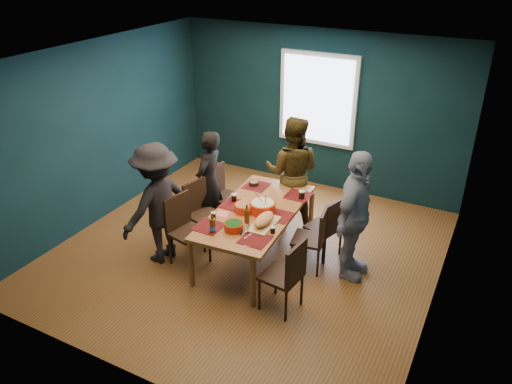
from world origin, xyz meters
TOP-DOWN VIEW (x-y plane):
  - room at (0.00, 0.27)m, footprint 5.01×5.01m
  - dining_table at (0.17, -0.10)m, footprint 1.11×2.04m
  - chair_left_far at (-0.71, 0.53)m, footprint 0.42×0.42m
  - chair_left_mid at (-0.74, -0.05)m, footprint 0.51×0.51m
  - chair_left_near at (-0.65, -0.58)m, footprint 0.52×0.52m
  - chair_right_far at (1.03, 0.39)m, footprint 0.51×0.51m
  - chair_right_mid at (0.97, 0.05)m, footprint 0.46×0.46m
  - chair_right_near at (1.00, -0.88)m, footprint 0.47×0.47m
  - person_far_left at (-0.81, 0.32)m, footprint 0.41×0.59m
  - person_back at (0.20, 1.02)m, footprint 0.96×0.82m
  - person_right at (1.43, 0.15)m, footprint 0.45×1.03m
  - person_near_left at (-0.98, -0.68)m, footprint 0.86×1.20m
  - bowl_salad at (0.05, -0.19)m, footprint 0.26×0.26m
  - bowl_dumpling at (0.27, -0.09)m, footprint 0.34×0.34m
  - bowl_herbs at (0.16, -0.66)m, footprint 0.24×0.24m
  - cutting_board at (0.44, -0.38)m, footprint 0.30×0.62m
  - small_bowl at (-0.19, 0.55)m, footprint 0.14×0.14m
  - beer_bottle_a at (-0.03, -0.83)m, footprint 0.07×0.07m
  - beer_bottle_b at (0.22, -0.43)m, footprint 0.07×0.07m
  - cola_glass_a at (-0.20, -0.54)m, footprint 0.07×0.07m
  - cola_glass_b at (0.62, -0.51)m, footprint 0.06×0.06m
  - cola_glass_c at (0.58, 0.49)m, footprint 0.08×0.08m
  - cola_glass_d at (-0.20, -0.01)m, footprint 0.08×0.08m
  - napkin_a at (0.56, -0.06)m, footprint 0.19×0.19m
  - napkin_b at (-0.16, -0.39)m, footprint 0.18×0.18m
  - napkin_c at (0.49, -0.85)m, footprint 0.20×0.20m

SIDE VIEW (x-z plane):
  - chair_right_mid at x=0.97m, z-range 0.07..0.97m
  - chair_right_far at x=1.03m, z-range 0.07..0.97m
  - chair_left_mid at x=-0.74m, z-range 0.08..1.00m
  - chair_left_far at x=-0.71m, z-range 0.08..1.01m
  - chair_right_near at x=1.00m, z-range 0.08..1.02m
  - chair_left_near at x=-0.65m, z-range 0.08..1.05m
  - dining_table at x=0.17m, z-range 0.31..1.06m
  - napkin_a at x=0.56m, z-range 0.75..0.76m
  - napkin_c at x=0.49m, z-range 0.75..0.76m
  - napkin_b at x=-0.16m, z-range 0.75..0.76m
  - person_far_left at x=-0.81m, z-range 0.00..1.55m
  - small_bowl at x=-0.19m, z-range 0.75..0.81m
  - cola_glass_b at x=0.62m, z-range 0.76..0.84m
  - cola_glass_a at x=-0.20m, z-range 0.76..0.85m
  - bowl_herbs at x=0.16m, z-range 0.76..0.86m
  - bowl_salad at x=0.05m, z-range 0.76..0.86m
  - cola_glass_d at x=-0.20m, z-range 0.76..0.87m
  - cutting_board at x=0.44m, z-range 0.75..0.88m
  - cola_glass_c at x=0.58m, z-range 0.76..0.88m
  - bowl_dumpling at x=0.27m, z-range 0.67..0.99m
  - person_near_left at x=-0.98m, z-range 0.00..1.68m
  - beer_bottle_a at x=-0.03m, z-range 0.71..0.98m
  - beer_bottle_b at x=0.22m, z-range 0.72..0.98m
  - person_back at x=0.20m, z-range 0.00..1.71m
  - person_right at x=1.43m, z-range 0.00..1.73m
  - room at x=0.00m, z-range 0.01..2.73m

